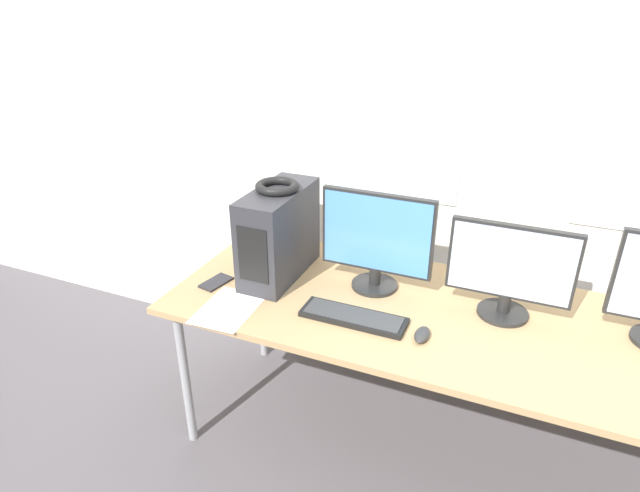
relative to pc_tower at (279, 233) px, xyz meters
The scene contains 10 objects.
wall_back 1.12m from the pc_tower, 29.58° to the left, with size 8.00×0.07×2.70m.
desk 0.94m from the pc_tower, ahead, with size 2.55×0.86×0.74m.
pc_tower is the anchor object (origin of this frame).
headphones 0.22m from the pc_tower, 90.00° to the left, with size 0.19×0.19×0.04m.
monitor_main 0.43m from the pc_tower, ahead, with size 0.47×0.20×0.43m.
monitor_right_near 0.96m from the pc_tower, ahead, with size 0.47×0.20×0.38m.
keyboard 0.52m from the pc_tower, 26.85° to the right, with size 0.41×0.13×0.02m.
mouse 0.76m from the pc_tower, 18.38° to the right, with size 0.05×0.11×0.03m.
cell_phone 0.35m from the pc_tower, 138.99° to the right, with size 0.11×0.16×0.01m.
paper_sheet_front 0.40m from the pc_tower, 99.57° to the right, with size 0.22×0.30×0.00m.
Camera 1 is at (0.09, -1.40, 1.91)m, focal length 30.00 mm.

